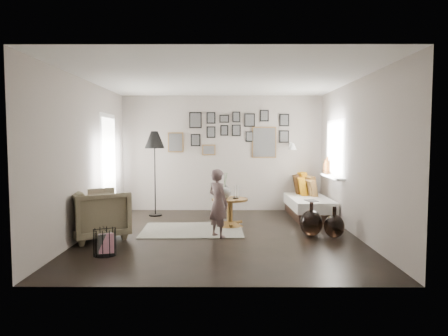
{
  "coord_description": "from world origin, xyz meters",
  "views": [
    {
      "loc": [
        0.08,
        -6.65,
        1.6
      ],
      "look_at": [
        0.05,
        0.5,
        1.1
      ],
      "focal_mm": 32.0,
      "sensor_mm": 36.0,
      "label": 1
    }
  ],
  "objects_px": {
    "magazine_basket": "(105,242)",
    "daybed": "(307,202)",
    "demijohn_small": "(334,226)",
    "child": "(218,203)",
    "floor_lamp": "(155,143)",
    "demijohn_large": "(311,223)",
    "armchair": "(97,214)",
    "pedestal_table": "(230,213)",
    "vase": "(225,190)"
  },
  "relations": [
    {
      "from": "magazine_basket",
      "to": "child",
      "type": "height_order",
      "value": "child"
    },
    {
      "from": "demijohn_large",
      "to": "demijohn_small",
      "type": "height_order",
      "value": "demijohn_large"
    },
    {
      "from": "pedestal_table",
      "to": "magazine_basket",
      "type": "xyz_separation_m",
      "value": [
        -1.76,
        -1.86,
        -0.06
      ]
    },
    {
      "from": "demijohn_small",
      "to": "child",
      "type": "distance_m",
      "value": 1.94
    },
    {
      "from": "pedestal_table",
      "to": "daybed",
      "type": "bearing_deg",
      "value": 33.25
    },
    {
      "from": "child",
      "to": "pedestal_table",
      "type": "bearing_deg",
      "value": -55.74
    },
    {
      "from": "vase",
      "to": "floor_lamp",
      "type": "relative_size",
      "value": 0.27
    },
    {
      "from": "daybed",
      "to": "floor_lamp",
      "type": "height_order",
      "value": "floor_lamp"
    },
    {
      "from": "daybed",
      "to": "magazine_basket",
      "type": "relative_size",
      "value": 4.79
    },
    {
      "from": "pedestal_table",
      "to": "floor_lamp",
      "type": "relative_size",
      "value": 0.37
    },
    {
      "from": "magazine_basket",
      "to": "demijohn_large",
      "type": "xyz_separation_m",
      "value": [
        3.11,
        1.11,
        0.04
      ]
    },
    {
      "from": "demijohn_large",
      "to": "child",
      "type": "relative_size",
      "value": 0.5
    },
    {
      "from": "armchair",
      "to": "vase",
      "type": "bearing_deg",
      "value": -99.9
    },
    {
      "from": "demijohn_small",
      "to": "child",
      "type": "xyz_separation_m",
      "value": [
        -1.9,
        0.06,
        0.37
      ]
    },
    {
      "from": "pedestal_table",
      "to": "child",
      "type": "height_order",
      "value": "child"
    },
    {
      "from": "daybed",
      "to": "magazine_basket",
      "type": "height_order",
      "value": "daybed"
    },
    {
      "from": "daybed",
      "to": "child",
      "type": "distance_m",
      "value": 2.68
    },
    {
      "from": "magazine_basket",
      "to": "daybed",
      "type": "bearing_deg",
      "value": 40.77
    },
    {
      "from": "magazine_basket",
      "to": "armchair",
      "type": "bearing_deg",
      "value": 113.15
    },
    {
      "from": "vase",
      "to": "daybed",
      "type": "relative_size",
      "value": 0.25
    },
    {
      "from": "demijohn_large",
      "to": "child",
      "type": "height_order",
      "value": "child"
    },
    {
      "from": "floor_lamp",
      "to": "child",
      "type": "height_order",
      "value": "floor_lamp"
    },
    {
      "from": "floor_lamp",
      "to": "child",
      "type": "relative_size",
      "value": 1.58
    },
    {
      "from": "vase",
      "to": "child",
      "type": "bearing_deg",
      "value": -98.26
    },
    {
      "from": "child",
      "to": "daybed",
      "type": "bearing_deg",
      "value": -86.21
    },
    {
      "from": "floor_lamp",
      "to": "magazine_basket",
      "type": "xyz_separation_m",
      "value": [
        -0.19,
        -2.9,
        -1.36
      ]
    },
    {
      "from": "vase",
      "to": "floor_lamp",
      "type": "distance_m",
      "value": 2.0
    },
    {
      "from": "armchair",
      "to": "daybed",
      "type": "bearing_deg",
      "value": -96.67
    },
    {
      "from": "armchair",
      "to": "pedestal_table",
      "type": "bearing_deg",
      "value": -101.16
    },
    {
      "from": "daybed",
      "to": "demijohn_large",
      "type": "height_order",
      "value": "daybed"
    },
    {
      "from": "armchair",
      "to": "magazine_basket",
      "type": "distance_m",
      "value": 1.03
    },
    {
      "from": "pedestal_table",
      "to": "demijohn_large",
      "type": "xyz_separation_m",
      "value": [
        1.35,
        -0.75,
        -0.02
      ]
    },
    {
      "from": "armchair",
      "to": "magazine_basket",
      "type": "height_order",
      "value": "armchair"
    },
    {
      "from": "daybed",
      "to": "floor_lamp",
      "type": "bearing_deg",
      "value": 179.64
    },
    {
      "from": "demijohn_large",
      "to": "child",
      "type": "xyz_separation_m",
      "value": [
        -1.55,
        -0.06,
        0.34
      ]
    },
    {
      "from": "magazine_basket",
      "to": "floor_lamp",
      "type": "bearing_deg",
      "value": 86.17
    },
    {
      "from": "vase",
      "to": "floor_lamp",
      "type": "bearing_deg",
      "value": 145.57
    },
    {
      "from": "vase",
      "to": "magazine_basket",
      "type": "relative_size",
      "value": 1.22
    },
    {
      "from": "daybed",
      "to": "pedestal_table",
      "type": "bearing_deg",
      "value": -147.96
    },
    {
      "from": "armchair",
      "to": "floor_lamp",
      "type": "bearing_deg",
      "value": -51.24
    },
    {
      "from": "floor_lamp",
      "to": "child",
      "type": "bearing_deg",
      "value": -53.66
    },
    {
      "from": "daybed",
      "to": "demijohn_large",
      "type": "distance_m",
      "value": 1.87
    },
    {
      "from": "vase",
      "to": "demijohn_large",
      "type": "relative_size",
      "value": 0.83
    },
    {
      "from": "armchair",
      "to": "floor_lamp",
      "type": "distance_m",
      "value": 2.35
    },
    {
      "from": "vase",
      "to": "floor_lamp",
      "type": "xyz_separation_m",
      "value": [
        -1.49,
        1.02,
        0.87
      ]
    },
    {
      "from": "pedestal_table",
      "to": "vase",
      "type": "distance_m",
      "value": 0.44
    },
    {
      "from": "armchair",
      "to": "child",
      "type": "height_order",
      "value": "child"
    },
    {
      "from": "demijohn_small",
      "to": "floor_lamp",
      "type": "bearing_deg",
      "value": 149.66
    },
    {
      "from": "demijohn_large",
      "to": "demijohn_small",
      "type": "relative_size",
      "value": 1.1
    },
    {
      "from": "armchair",
      "to": "floor_lamp",
      "type": "relative_size",
      "value": 0.49
    }
  ]
}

